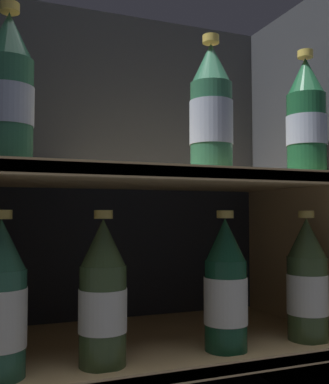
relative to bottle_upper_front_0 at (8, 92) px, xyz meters
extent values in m
cube|color=#23262B|center=(0.29, 0.33, -0.15)|extent=(0.75, 0.02, 0.90)
cube|color=#23262B|center=(0.65, 0.12, -0.15)|extent=(0.02, 0.42, 0.90)
cube|color=tan|center=(0.29, 0.12, -0.44)|extent=(0.71, 0.38, 0.02)
cube|color=tan|center=(0.29, -0.06, -0.44)|extent=(0.71, 0.02, 0.03)
cube|color=tan|center=(0.63, 0.12, -0.53)|extent=(0.01, 0.38, 0.15)
cube|color=tan|center=(0.29, 0.12, -0.12)|extent=(0.71, 0.38, 0.02)
cube|color=tan|center=(0.29, -0.06, -0.12)|extent=(0.71, 0.02, 0.03)
cube|color=tan|center=(0.63, 0.12, -0.37)|extent=(0.01, 0.38, 0.47)
cylinder|color=#285B42|center=(0.00, 0.00, -0.03)|extent=(0.08, 0.08, 0.16)
cylinder|color=#8C99B2|center=(0.00, 0.00, -0.02)|extent=(0.08, 0.08, 0.06)
cone|color=#285B42|center=(0.00, 0.00, 0.09)|extent=(0.07, 0.07, 0.08)
cylinder|color=gold|center=(0.00, 0.00, 0.13)|extent=(0.03, 0.03, 0.01)
cylinder|color=#285B42|center=(0.35, 0.00, -0.03)|extent=(0.08, 0.08, 0.16)
cylinder|color=#8C99B2|center=(0.35, 0.00, -0.02)|extent=(0.08, 0.08, 0.08)
cone|color=#285B42|center=(0.35, 0.00, 0.09)|extent=(0.07, 0.07, 0.08)
cylinder|color=gold|center=(0.35, 0.00, 0.13)|extent=(0.03, 0.03, 0.01)
cylinder|color=#194C2D|center=(0.57, 0.00, -0.03)|extent=(0.08, 0.08, 0.16)
cylinder|color=#8C99B2|center=(0.57, 0.00, -0.02)|extent=(0.08, 0.08, 0.06)
cone|color=#194C2D|center=(0.57, 0.00, 0.09)|extent=(0.07, 0.07, 0.08)
cylinder|color=gold|center=(0.57, 0.00, 0.13)|extent=(0.03, 0.03, 0.01)
cylinder|color=#285B42|center=(-0.01, 0.00, -0.35)|extent=(0.08, 0.08, 0.16)
cylinder|color=silver|center=(-0.01, 0.00, -0.35)|extent=(0.08, 0.08, 0.09)
cone|color=#285B42|center=(-0.01, 0.00, -0.23)|extent=(0.07, 0.07, 0.08)
cylinder|color=gold|center=(-0.01, 0.00, -0.19)|extent=(0.03, 0.03, 0.01)
cylinder|color=#384C28|center=(0.15, 0.00, -0.35)|extent=(0.08, 0.08, 0.16)
cylinder|color=silver|center=(0.15, 0.00, -0.35)|extent=(0.08, 0.08, 0.07)
cone|color=#384C28|center=(0.15, 0.00, -0.23)|extent=(0.07, 0.07, 0.08)
cylinder|color=gold|center=(0.15, 0.00, -0.19)|extent=(0.03, 0.03, 0.01)
cylinder|color=#144228|center=(0.38, 0.00, -0.35)|extent=(0.08, 0.08, 0.16)
cylinder|color=silver|center=(0.38, 0.00, -0.35)|extent=(0.08, 0.08, 0.08)
cone|color=#144228|center=(0.38, 0.00, -0.23)|extent=(0.07, 0.07, 0.08)
cylinder|color=gold|center=(0.38, 0.00, -0.19)|extent=(0.03, 0.03, 0.01)
cylinder|color=#384C28|center=(0.56, 0.00, -0.35)|extent=(0.08, 0.08, 0.16)
cylinder|color=silver|center=(0.56, 0.00, -0.35)|extent=(0.08, 0.08, 0.08)
cone|color=#384C28|center=(0.56, 0.00, -0.23)|extent=(0.07, 0.07, 0.08)
cylinder|color=gold|center=(0.56, 0.00, -0.19)|extent=(0.03, 0.03, 0.01)
camera|label=1|loc=(-0.02, -0.73, -0.19)|focal=42.00mm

